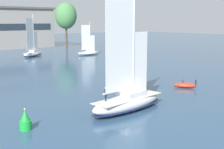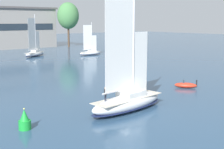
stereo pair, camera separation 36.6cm
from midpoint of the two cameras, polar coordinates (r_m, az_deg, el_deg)
name	(u,v)px [view 1 (the left image)]	position (r m, az deg, el deg)	size (l,w,h in m)	color
ground_plane	(128,110)	(37.48, 2.67, -6.52)	(400.00, 400.00, 0.00)	#2D4C6B
waterfront_building	(8,28)	(128.21, -18.53, 8.13)	(33.42, 14.96, 15.69)	gray
tree_shore_center	(66,16)	(128.36, -8.51, 10.57)	(8.65, 8.65, 17.81)	#4C3828
sailboat_main	(128,100)	(37.18, 2.71, -4.73)	(11.59, 4.36, 15.55)	silver
sailboat_moored_near_marina	(89,52)	(97.08, -4.42, 4.06)	(7.47, 2.40, 10.16)	white
sailboat_moored_mid_channel	(33,53)	(96.35, -14.37, 3.83)	(8.98, 6.92, 12.39)	silver
motor_tender	(185,85)	(50.92, 13.00, -1.88)	(3.25, 3.60, 1.34)	red
channel_buoy	(25,121)	(31.92, -15.90, -8.21)	(1.21, 1.21, 2.17)	green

